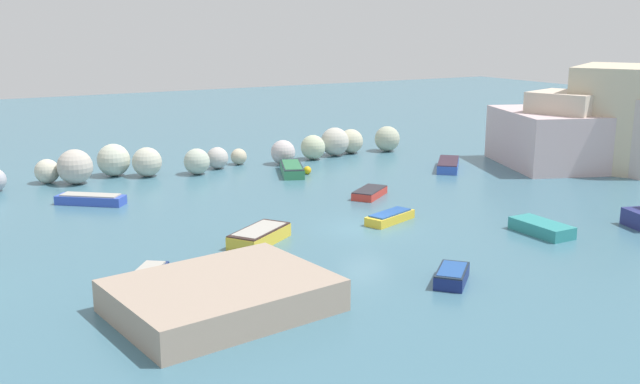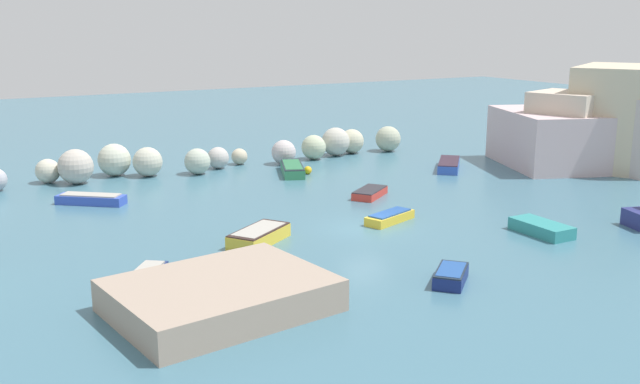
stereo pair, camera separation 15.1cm
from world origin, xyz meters
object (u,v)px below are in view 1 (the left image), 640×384
(moored_boat_6, at_px, (292,169))
(channel_buoy, at_px, (307,170))
(moored_boat_7, at_px, (145,277))
(moored_boat_0, at_px, (259,235))
(moored_boat_4, at_px, (452,275))
(moored_boat_9, at_px, (390,217))
(moored_boat_2, at_px, (448,165))
(moored_boat_5, at_px, (370,193))
(moored_boat_8, at_px, (91,199))
(moored_boat_1, at_px, (541,228))
(stone_dock, at_px, (222,295))

(moored_boat_6, bearing_deg, channel_buoy, -103.07)
(channel_buoy, distance_m, moored_boat_7, 22.95)
(moored_boat_0, relative_size, moored_boat_4, 1.52)
(moored_boat_7, bearing_deg, moored_boat_9, -42.40)
(moored_boat_9, bearing_deg, channel_buoy, 61.31)
(channel_buoy, bearing_deg, moored_boat_2, -19.97)
(moored_boat_4, bearing_deg, moored_boat_5, -152.49)
(channel_buoy, bearing_deg, moored_boat_8, -175.33)
(moored_boat_6, relative_size, moored_boat_7, 1.49)
(moored_boat_0, distance_m, moored_boat_6, 16.60)
(moored_boat_1, bearing_deg, moored_boat_9, -136.06)
(moored_boat_4, bearing_deg, moored_boat_6, -142.75)
(moored_boat_5, xyz_separation_m, moored_boat_8, (-15.55, 6.67, 0.05))
(moored_boat_0, xyz_separation_m, moored_boat_7, (-6.52, -2.72, -0.13))
(moored_boat_6, xyz_separation_m, moored_boat_8, (-14.55, -1.92, -0.07))
(stone_dock, xyz_separation_m, moored_boat_0, (4.85, 7.10, -0.24))
(moored_boat_2, bearing_deg, moored_boat_4, 2.85)
(moored_boat_2, distance_m, moored_boat_4, 24.12)
(channel_buoy, relative_size, moored_boat_1, 0.18)
(stone_dock, height_order, moored_boat_1, stone_dock)
(channel_buoy, relative_size, moored_boat_8, 0.15)
(moored_boat_6, distance_m, moored_boat_8, 14.67)
(moored_boat_1, distance_m, moored_boat_9, 7.91)
(moored_boat_6, height_order, moored_boat_9, moored_boat_6)
(moored_boat_7, xyz_separation_m, moored_boat_8, (1.00, 14.74, 0.05))
(moored_boat_0, bearing_deg, channel_buoy, -160.74)
(moored_boat_9, bearing_deg, moored_boat_8, 118.27)
(moored_boat_1, bearing_deg, moored_boat_0, -113.32)
(channel_buoy, height_order, moored_boat_4, moored_boat_4)
(moored_boat_9, bearing_deg, moored_boat_4, -128.89)
(moored_boat_0, height_order, moored_boat_7, moored_boat_0)
(moored_boat_7, xyz_separation_m, moored_boat_9, (14.31, 2.67, 0.02))
(moored_boat_8, bearing_deg, moored_boat_9, 176.83)
(moored_boat_0, height_order, moored_boat_5, moored_boat_0)
(moored_boat_0, distance_m, moored_boat_7, 7.06)
(channel_buoy, height_order, moored_boat_6, moored_boat_6)
(stone_dock, distance_m, moored_boat_2, 29.87)
(moored_boat_4, xyz_separation_m, moored_boat_5, (5.40, 14.37, -0.07))
(stone_dock, height_order, moored_boat_8, stone_dock)
(moored_boat_5, distance_m, moored_boat_6, 8.65)
(stone_dock, xyz_separation_m, moored_boat_1, (18.12, 1.34, -0.30))
(moored_boat_4, xyz_separation_m, moored_boat_8, (-10.15, 21.05, -0.02))
(moored_boat_2, bearing_deg, moored_boat_5, -24.22)
(moored_boat_1, distance_m, moored_boat_5, 11.56)
(stone_dock, height_order, moored_boat_2, stone_dock)
(moored_boat_2, height_order, moored_boat_8, moored_boat_2)
(moored_boat_8, bearing_deg, moored_boat_4, 154.78)
(channel_buoy, xyz_separation_m, moored_boat_2, (9.92, -3.60, 0.05))
(channel_buoy, bearing_deg, moored_boat_6, 144.29)
(moored_boat_6, distance_m, moored_boat_7, 22.79)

